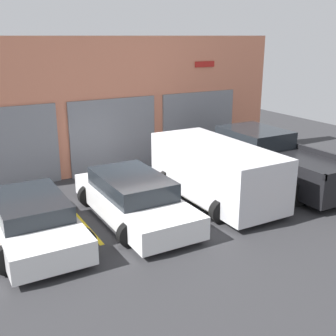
{
  "coord_description": "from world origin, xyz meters",
  "views": [
    {
      "loc": [
        -5.88,
        -11.07,
        4.86
      ],
      "look_at": [
        0.0,
        -0.7,
        1.1
      ],
      "focal_mm": 45.0,
      "sensor_mm": 36.0,
      "label": 1
    }
  ],
  "objects_px": {
    "van_right": "(215,171)",
    "sedan_white": "(32,219)",
    "pickup_truck": "(276,160)",
    "sedan_side": "(133,198)"
  },
  "relations": [
    {
      "from": "pickup_truck",
      "to": "van_right",
      "type": "distance_m",
      "value": 2.76
    },
    {
      "from": "pickup_truck",
      "to": "sedan_side",
      "type": "xyz_separation_m",
      "value": [
        -5.49,
        -0.25,
        -0.21
      ]
    },
    {
      "from": "sedan_side",
      "to": "van_right",
      "type": "height_order",
      "value": "van_right"
    },
    {
      "from": "sedan_side",
      "to": "van_right",
      "type": "relative_size",
      "value": 1.0
    },
    {
      "from": "pickup_truck",
      "to": "sedan_side",
      "type": "height_order",
      "value": "pickup_truck"
    },
    {
      "from": "pickup_truck",
      "to": "van_right",
      "type": "relative_size",
      "value": 1.11
    },
    {
      "from": "sedan_white",
      "to": "van_right",
      "type": "height_order",
      "value": "van_right"
    },
    {
      "from": "van_right",
      "to": "sedan_white",
      "type": "bearing_deg",
      "value": 179.77
    },
    {
      "from": "sedan_side",
      "to": "sedan_white",
      "type": "bearing_deg",
      "value": -179.87
    },
    {
      "from": "sedan_white",
      "to": "van_right",
      "type": "xyz_separation_m",
      "value": [
        5.49,
        -0.02,
        0.4
      ]
    }
  ]
}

